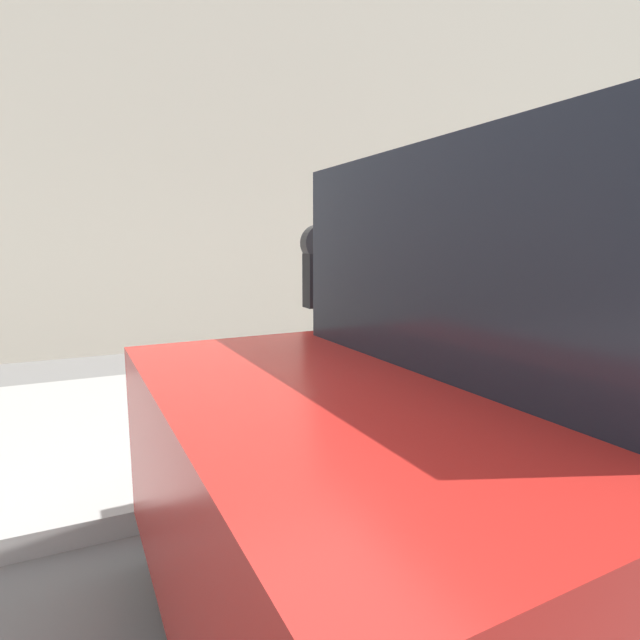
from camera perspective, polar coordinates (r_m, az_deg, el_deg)
The scene contains 4 objects.
ground_plane at distance 2.62m, azimuth 15.34°, elevation -24.62°, with size 60.00×60.00×0.00m, color slate.
sidewalk at distance 4.33m, azimuth -4.01°, elevation -9.66°, with size 24.00×2.80×0.13m.
building_facade at distance 7.36m, azimuth -13.86°, elevation 21.14°, with size 24.00×0.30×6.08m.
parking_meter at distance 3.15m, azimuth 0.00°, elevation 2.38°, with size 0.23×0.13×1.42m.
Camera 1 is at (-1.46, -1.64, 1.42)m, focal length 28.00 mm.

